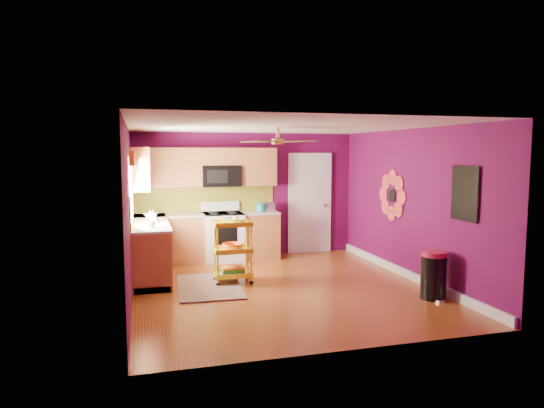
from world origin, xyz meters
name	(u,v)px	position (x,y,z in m)	size (l,w,h in m)	color
ground	(281,288)	(0.00, 0.00, 0.00)	(5.00, 5.00, 0.00)	brown
room_envelope	(283,184)	(0.03, 0.00, 1.63)	(4.54, 5.04, 2.52)	#580A41
lower_cabinets	(183,244)	(-1.35, 1.82, 0.43)	(2.81, 2.31, 0.94)	#954F28
electric_range	(223,236)	(-0.55, 2.17, 0.48)	(0.76, 0.66, 1.13)	white
upper_cabinetry	(186,169)	(-1.24, 2.17, 1.80)	(2.80, 2.30, 1.26)	#954F28
left_window	(131,176)	(-2.22, 1.05, 1.74)	(0.08, 1.35, 1.08)	white
panel_door	(310,204)	(1.35, 2.47, 1.02)	(0.95, 0.11, 2.15)	white
right_wall_art	(422,195)	(2.23, -0.34, 1.44)	(0.04, 2.74, 1.04)	black
ceiling_fan	(278,141)	(0.00, 0.20, 2.29)	(1.01, 1.01, 0.26)	#BF8C3F
shag_rug	(209,286)	(-1.08, 0.34, 0.01)	(0.96, 1.57, 0.02)	#331711
rolling_cart	(233,249)	(-0.66, 0.51, 0.56)	(0.62, 0.46, 1.09)	yellow
trash_can	(434,275)	(1.97, -1.12, 0.35)	(0.43, 0.44, 0.70)	black
teal_kettle	(261,208)	(0.21, 2.16, 1.02)	(0.18, 0.18, 0.21)	teal
toaster	(269,207)	(0.40, 2.21, 1.03)	(0.22, 0.15, 0.18)	beige
soap_bottle_a	(153,216)	(-1.89, 1.28, 1.04)	(0.09, 0.09, 0.20)	#EA3F72
soap_bottle_b	(150,215)	(-1.93, 1.49, 1.03)	(0.14, 0.14, 0.18)	white
counter_dish	(150,215)	(-1.92, 1.93, 0.97)	(0.28, 0.28, 0.07)	white
counter_cup	(151,224)	(-1.94, 0.61, 0.99)	(0.14, 0.14, 0.11)	white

